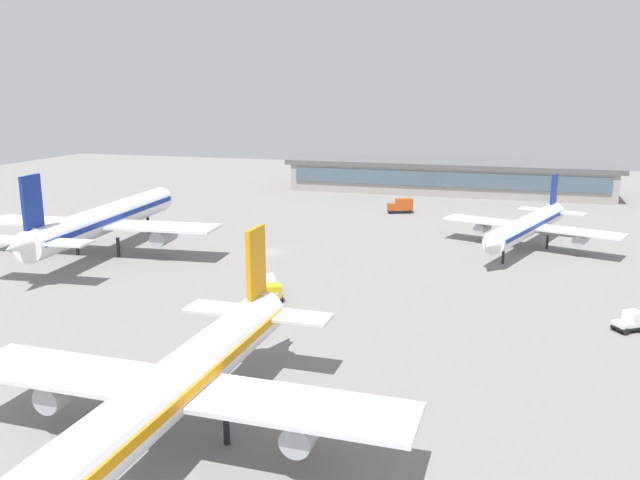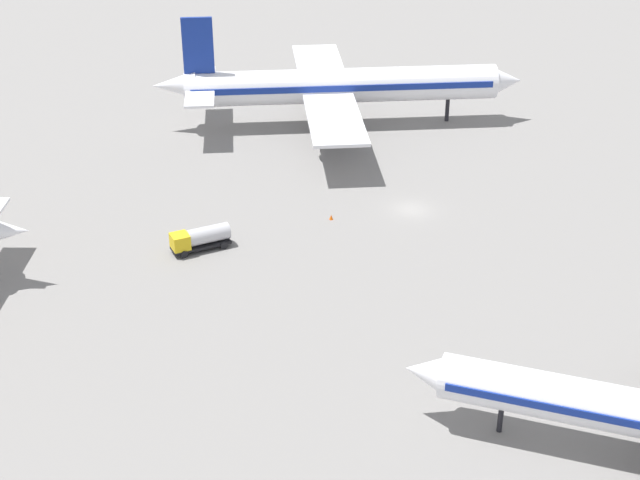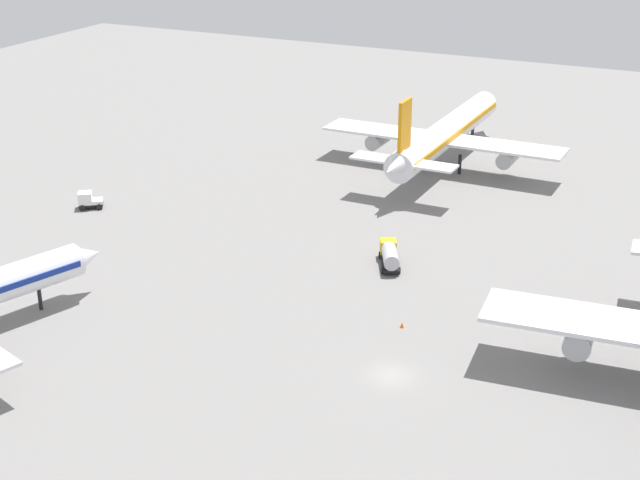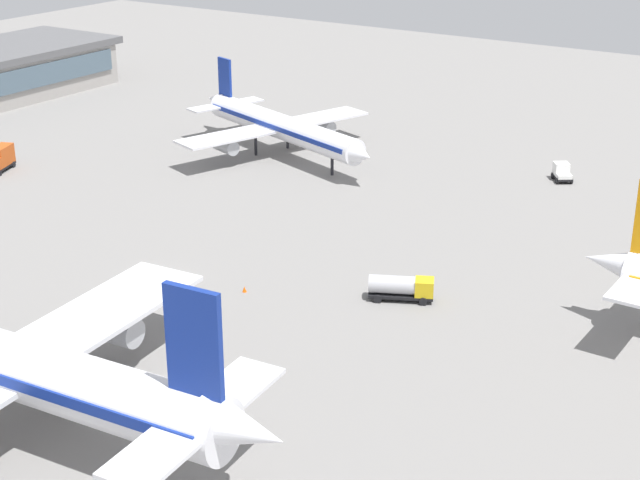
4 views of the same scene
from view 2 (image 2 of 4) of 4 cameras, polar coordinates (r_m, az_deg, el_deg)
The scene contains 4 objects.
ground at distance 106.81m, azimuth 5.67°, elevation 1.90°, with size 288.00×288.00×0.00m, color gray.
airplane_at_gate at distance 128.88m, azimuth 1.10°, elevation 9.53°, with size 41.37×51.43×15.64m.
fuel_truck at distance 98.07m, azimuth -7.40°, elevation 0.13°, with size 4.46×6.50×2.50m.
safety_cone_near_gate at distance 103.90m, azimuth 0.69°, elevation 1.43°, with size 0.44×0.44×0.60m, color #EA590C.
Camera 2 is at (-94.98, 10.84, 47.66)m, focal length 51.67 mm.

